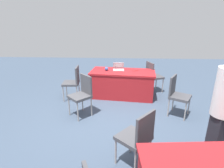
# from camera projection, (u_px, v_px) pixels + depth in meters

# --- Properties ---
(ground_plane) EXTENTS (14.40, 14.40, 0.00)m
(ground_plane) POSITION_uv_depth(u_px,v_px,m) (105.00, 120.00, 4.16)
(ground_plane) COLOR #3D4C60
(table_foreground) EXTENTS (1.93, 1.04, 0.78)m
(table_foreground) POSITION_uv_depth(u_px,v_px,m) (122.00, 84.00, 5.38)
(table_foreground) COLOR #AD1E23
(table_foreground) RESTS_ON ground
(chair_near_front) EXTENTS (0.62, 0.62, 0.98)m
(chair_near_front) POSITION_uv_depth(u_px,v_px,m) (82.00, 93.00, 4.24)
(chair_near_front) COLOR #9E9993
(chair_near_front) RESTS_ON ground
(chair_tucked_left) EXTENTS (0.47, 0.47, 0.96)m
(chair_tucked_left) POSITION_uv_depth(u_px,v_px,m) (73.00, 81.00, 5.11)
(chair_tucked_left) COLOR #9E9993
(chair_tucked_left) RESTS_ON ground
(chair_tucked_right) EXTENTS (0.57, 0.57, 0.97)m
(chair_tucked_right) POSITION_uv_depth(u_px,v_px,m) (153.00, 75.00, 5.65)
(chair_tucked_right) COLOR #9E9993
(chair_tucked_right) RESTS_ON ground
(chair_by_pillar) EXTENTS (0.60, 0.60, 0.96)m
(chair_by_pillar) POSITION_uv_depth(u_px,v_px,m) (177.00, 93.00, 4.23)
(chair_by_pillar) COLOR #9E9993
(chair_by_pillar) RESTS_ON ground
(chair_back_row) EXTENTS (0.62, 0.62, 0.97)m
(chair_back_row) POSITION_uv_depth(u_px,v_px,m) (137.00, 136.00, 2.68)
(chair_back_row) COLOR #9E9993
(chair_back_row) RESTS_ON ground
(person_attendee_standing) EXTENTS (0.46, 0.46, 1.83)m
(person_attendee_standing) POSITION_uv_depth(u_px,v_px,m) (224.00, 106.00, 2.57)
(person_attendee_standing) COLOR #26262D
(person_attendee_standing) RESTS_ON ground
(laptop_silver) EXTENTS (0.33, 0.30, 0.21)m
(laptop_silver) POSITION_uv_depth(u_px,v_px,m) (119.00, 68.00, 5.38)
(laptop_silver) COLOR silver
(laptop_silver) RESTS_ON table_foreground
(yarn_ball) EXTENTS (0.11, 0.11, 0.11)m
(yarn_ball) POSITION_uv_depth(u_px,v_px,m) (107.00, 69.00, 5.28)
(yarn_ball) COLOR #3F5999
(yarn_ball) RESTS_ON table_foreground
(scissors_red) EXTENTS (0.18, 0.11, 0.01)m
(scissors_red) POSITION_uv_depth(u_px,v_px,m) (136.00, 71.00, 5.29)
(scissors_red) COLOR red
(scissors_red) RESTS_ON table_foreground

